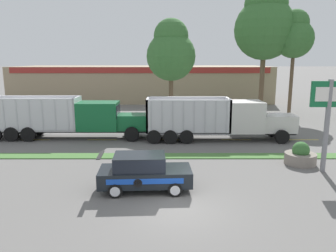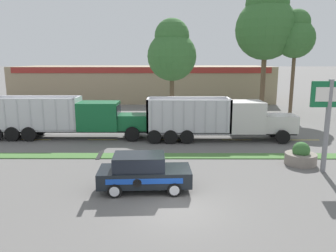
{
  "view_description": "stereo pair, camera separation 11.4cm",
  "coord_description": "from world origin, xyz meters",
  "px_view_note": "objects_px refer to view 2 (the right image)",
  "views": [
    {
      "loc": [
        -0.38,
        -13.14,
        6.32
      ],
      "look_at": [
        -0.39,
        7.24,
        2.18
      ],
      "focal_mm": 35.0,
      "sensor_mm": 36.0,
      "label": 1
    },
    {
      "loc": [
        -0.27,
        -13.14,
        6.32
      ],
      "look_at": [
        -0.39,
        7.24,
        2.18
      ],
      "focal_mm": 35.0,
      "sensor_mm": 36.0,
      "label": 2
    }
  ],
  "objects_px": {
    "store_sign_post": "(329,109)",
    "stone_planter": "(301,156)",
    "dump_truck_mid": "(232,120)",
    "rally_car": "(143,172)",
    "dump_truck_lead": "(82,119)"
  },
  "relations": [
    {
      "from": "store_sign_post",
      "to": "rally_car",
      "type": "bearing_deg",
      "value": -164.85
    },
    {
      "from": "dump_truck_mid",
      "to": "stone_planter",
      "type": "xyz_separation_m",
      "value": [
        3.08,
        -6.19,
        -1.08
      ]
    },
    {
      "from": "store_sign_post",
      "to": "stone_planter",
      "type": "xyz_separation_m",
      "value": [
        -0.77,
        1.35,
        -3.12
      ]
    },
    {
      "from": "dump_truck_lead",
      "to": "rally_car",
      "type": "xyz_separation_m",
      "value": [
        5.86,
        -10.89,
        -0.66
      ]
    },
    {
      "from": "stone_planter",
      "to": "dump_truck_mid",
      "type": "bearing_deg",
      "value": 116.49
    },
    {
      "from": "dump_truck_lead",
      "to": "stone_planter",
      "type": "distance_m",
      "value": 16.69
    },
    {
      "from": "dump_truck_mid",
      "to": "rally_car",
      "type": "distance_m",
      "value": 12.04
    },
    {
      "from": "rally_car",
      "to": "store_sign_post",
      "type": "bearing_deg",
      "value": 15.15
    },
    {
      "from": "rally_car",
      "to": "stone_planter",
      "type": "xyz_separation_m",
      "value": [
        9.34,
        4.08,
        -0.41
      ]
    },
    {
      "from": "rally_car",
      "to": "stone_planter",
      "type": "relative_size",
      "value": 2.43
    },
    {
      "from": "dump_truck_lead",
      "to": "stone_planter",
      "type": "xyz_separation_m",
      "value": [
        15.2,
        -6.81,
        -1.07
      ]
    },
    {
      "from": "rally_car",
      "to": "store_sign_post",
      "type": "relative_size",
      "value": 0.87
    },
    {
      "from": "dump_truck_lead",
      "to": "store_sign_post",
      "type": "height_order",
      "value": "store_sign_post"
    },
    {
      "from": "dump_truck_lead",
      "to": "rally_car",
      "type": "height_order",
      "value": "dump_truck_lead"
    },
    {
      "from": "stone_planter",
      "to": "rally_car",
      "type": "bearing_deg",
      "value": -156.39
    }
  ]
}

